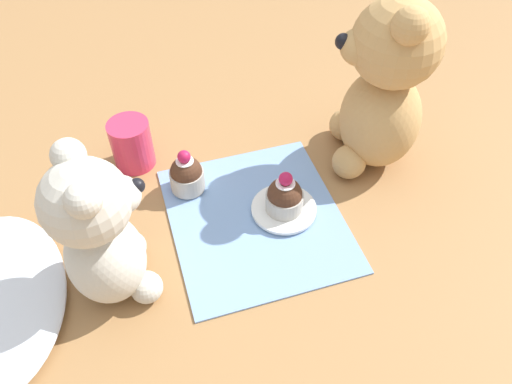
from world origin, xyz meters
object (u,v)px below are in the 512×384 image
cupcake_near_cream_bear (187,175)px  saucer_plate (284,210)px  teddy_bear_cream (100,233)px  cupcake_near_tan_bear (285,198)px  teddy_bear_tan (384,87)px  juice_glass (132,144)px

cupcake_near_cream_bear → saucer_plate: (-0.09, -0.12, -0.02)m
cupcake_near_cream_bear → saucer_plate: size_ratio=0.76×
teddy_bear_cream → cupcake_near_tan_bear: teddy_bear_cream is taller
teddy_bear_tan → saucer_plate: size_ratio=2.92×
teddy_bear_tan → cupcake_near_cream_bear: (0.01, 0.28, -0.10)m
teddy_bear_cream → cupcake_near_tan_bear: size_ratio=3.16×
teddy_bear_cream → saucer_plate: (0.05, -0.24, -0.09)m
saucer_plate → juice_glass: (0.17, 0.18, 0.03)m
cupcake_near_cream_bear → juice_glass: 0.10m
juice_glass → teddy_bear_tan: bearing=-105.0°
cupcake_near_cream_bear → juice_glass: size_ratio=0.92×
cupcake_near_cream_bear → teddy_bear_tan: bearing=-92.5°
teddy_bear_cream → cupcake_near_cream_bear: 0.19m
teddy_bear_cream → juice_glass: (0.21, -0.05, -0.06)m
saucer_plate → cupcake_near_tan_bear: size_ratio=1.37×
teddy_bear_tan → cupcake_near_tan_bear: size_ratio=4.01×
juice_glass → cupcake_near_tan_bear: bearing=-132.2°
juice_glass → saucer_plate: bearing=-132.2°
teddy_bear_tan → cupcake_near_tan_bear: bearing=-45.8°
cupcake_near_tan_bear → juice_glass: cupcake_near_tan_bear is taller
teddy_bear_tan → cupcake_near_cream_bear: 0.30m
teddy_bear_tan → cupcake_near_tan_bear: (-0.07, 0.17, -0.09)m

